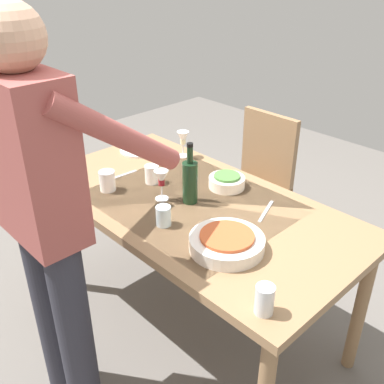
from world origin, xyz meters
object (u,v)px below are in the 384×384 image
at_px(side_bowl_salad, 227,181).
at_px(dinner_plate_near, 140,150).
at_px(water_cup_near_left, 264,300).
at_px(water_cup_far_right, 152,174).
at_px(wine_glass_left, 183,139).
at_px(serving_bowl_pasta, 227,242).
at_px(person_server, 47,213).
at_px(water_cup_far_left, 164,216).
at_px(wine_glass_right, 161,180).
at_px(dining_table, 192,215).
at_px(wine_bottle, 190,181).
at_px(water_cup_near_right, 107,181).
at_px(chair_near, 257,176).

bearing_deg(side_bowl_salad, dinner_plate_near, 2.83).
relative_size(side_bowl_salad, dinner_plate_near, 0.78).
xyz_separation_m(water_cup_near_left, water_cup_far_right, (0.97, -0.32, -0.01)).
xyz_separation_m(wine_glass_left, serving_bowl_pasta, (-0.78, 0.49, -0.07)).
height_order(side_bowl_salad, dinner_plate_near, side_bowl_salad).
distance_m(person_server, dinner_plate_near, 1.08).
bearing_deg(water_cup_far_left, wine_glass_left, -49.35).
xyz_separation_m(wine_glass_right, dinner_plate_near, (0.54, -0.28, -0.10)).
distance_m(person_server, serving_bowl_pasta, 0.69).
height_order(wine_glass_left, side_bowl_salad, wine_glass_left).
bearing_deg(dinner_plate_near, wine_glass_left, -151.33).
relative_size(water_cup_far_right, side_bowl_salad, 0.52).
height_order(dining_table, serving_bowl_pasta, serving_bowl_pasta).
height_order(wine_bottle, water_cup_far_right, wine_bottle).
bearing_deg(wine_glass_right, dinner_plate_near, -27.64).
relative_size(person_server, water_cup_near_right, 16.72).
height_order(person_server, water_cup_near_right, person_server).
bearing_deg(dining_table, dinner_plate_near, -16.43).
distance_m(water_cup_far_left, serving_bowl_pasta, 0.31).
bearing_deg(water_cup_far_right, dinner_plate_near, -29.00).
height_order(water_cup_near_right, side_bowl_salad, water_cup_near_right).
xyz_separation_m(person_server, water_cup_near_left, (-0.74, -0.35, -0.15)).
distance_m(wine_bottle, water_cup_near_left, 0.77).
height_order(person_server, serving_bowl_pasta, person_server).
relative_size(water_cup_near_right, side_bowl_salad, 0.56).
xyz_separation_m(water_cup_near_right, side_bowl_salad, (-0.39, -0.45, -0.02)).
xyz_separation_m(serving_bowl_pasta, dinner_plate_near, (1.02, -0.36, -0.03)).
bearing_deg(dinner_plate_near, chair_near, -123.76).
xyz_separation_m(chair_near, wine_glass_left, (0.17, 0.48, 0.33)).
bearing_deg(person_server, dining_table, -93.76).
height_order(chair_near, water_cup_far_left, chair_near).
bearing_deg(wine_glass_left, dining_table, 141.90).
height_order(water_cup_near_left, water_cup_near_right, water_cup_near_left).
distance_m(dining_table, wine_glass_right, 0.23).
bearing_deg(dinner_plate_near, person_server, 124.53).
distance_m(dining_table, wine_glass_left, 0.55).
height_order(chair_near, water_cup_far_right, chair_near).
bearing_deg(chair_near, water_cup_far_right, 87.04).
height_order(water_cup_near_left, side_bowl_salad, water_cup_near_left).
relative_size(dining_table, chair_near, 1.79).
bearing_deg(chair_near, wine_glass_right, 97.95).
bearing_deg(wine_glass_left, chair_near, -109.60).
bearing_deg(wine_glass_left, water_cup_near_left, 149.14).
distance_m(dining_table, water_cup_near_right, 0.45).
distance_m(water_cup_far_left, water_cup_far_right, 0.40).
xyz_separation_m(water_cup_far_right, dinner_plate_near, (0.37, -0.20, -0.04)).
bearing_deg(water_cup_near_left, person_server, 25.42).
distance_m(water_cup_near_left, water_cup_near_right, 1.07).
bearing_deg(dining_table, chair_near, -73.57).
xyz_separation_m(wine_glass_left, water_cup_far_right, (-0.13, 0.33, -0.06)).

